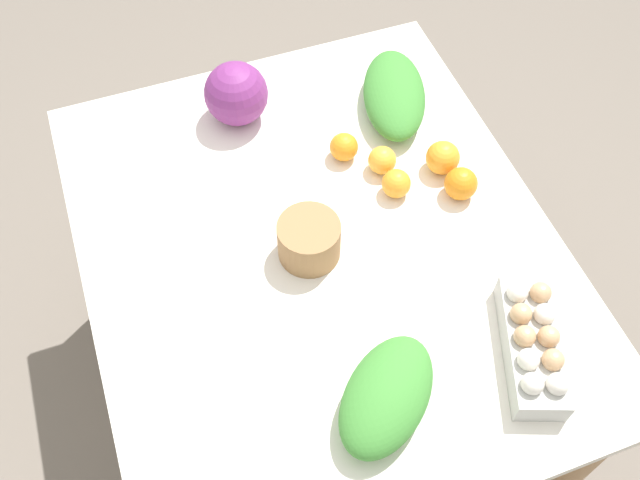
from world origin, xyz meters
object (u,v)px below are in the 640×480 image
orange_1 (443,158)px  orange_2 (396,184)px  cabbage_purple (236,94)px  greens_bunch_kale (387,396)px  greens_bunch_beet_tops (394,94)px  orange_0 (382,160)px  egg_carton (533,343)px  orange_3 (344,147)px  orange_4 (461,184)px  paper_bag (309,240)px

orange_1 → orange_2: 0.13m
cabbage_purple → greens_bunch_kale: 0.80m
greens_bunch_kale → orange_2: (0.46, -0.22, -0.01)m
greens_bunch_kale → greens_bunch_beet_tops: bearing=-24.3°
orange_0 → cabbage_purple: bearing=43.8°
greens_bunch_kale → greens_bunch_beet_tops: size_ratio=0.85×
egg_carton → orange_3: size_ratio=4.45×
egg_carton → greens_bunch_kale: 0.30m
greens_bunch_kale → orange_1: size_ratio=3.28×
orange_0 → greens_bunch_beet_tops: bearing=-30.7°
orange_4 → paper_bag: bearing=95.2°
egg_carton → cabbage_purple: bearing=-135.6°
cabbage_purple → orange_4: size_ratio=2.05×
cabbage_purple → orange_4: (-0.40, -0.40, -0.04)m
orange_0 → orange_1: 0.14m
orange_3 → orange_1: bearing=-119.4°
greens_bunch_kale → orange_3: 0.61m
cabbage_purple → orange_0: (-0.27, -0.26, -0.04)m
orange_1 → greens_bunch_beet_tops: bearing=6.6°
egg_carton → orange_4: bearing=-165.9°
paper_bag → greens_bunch_beet_tops: 0.48m
paper_bag → orange_3: bearing=-36.1°
orange_2 → orange_4: 0.14m
cabbage_purple → greens_bunch_beet_tops: cabbage_purple is taller
paper_bag → orange_2: (0.09, -0.24, -0.01)m
orange_3 → orange_2: bearing=-153.0°
cabbage_purple → orange_1: bearing=-129.1°
orange_0 → orange_4: orange_4 is taller
orange_2 → orange_4: size_ratio=0.88×
greens_bunch_kale → orange_2: bearing=-25.5°
egg_carton → orange_3: 0.61m
paper_bag → greens_bunch_kale: 0.37m
egg_carton → orange_2: egg_carton is taller
paper_bag → orange_0: (0.16, -0.23, -0.01)m
egg_carton → paper_bag: 0.49m
orange_3 → paper_bag: bearing=143.9°
greens_bunch_kale → orange_1: bearing=-35.4°
paper_bag → orange_4: size_ratio=1.79×
orange_4 → egg_carton: bearing=173.4°
greens_bunch_kale → orange_3: greens_bunch_kale is taller
orange_0 → greens_bunch_kale: bearing=158.0°
cabbage_purple → greens_bunch_beet_tops: (-0.10, -0.37, -0.03)m
greens_bunch_beet_tops → orange_0: (-0.18, 0.10, -0.01)m
egg_carton → orange_2: (0.45, 0.09, -0.01)m
greens_bunch_kale → orange_4: size_ratio=3.44×
orange_4 → orange_2: bearing=68.4°
orange_0 → orange_3: orange_3 is taller
egg_carton → orange_0: egg_carton is taller
cabbage_purple → paper_bag: bearing=-176.2°
cabbage_purple → egg_carton: size_ratio=0.52×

